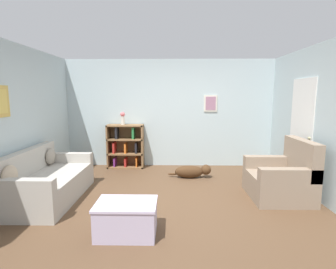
{
  "coord_description": "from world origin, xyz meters",
  "views": [
    {
      "loc": [
        0.08,
        -4.2,
        1.74
      ],
      "look_at": [
        0.0,
        0.4,
        1.05
      ],
      "focal_mm": 28.0,
      "sensor_mm": 36.0,
      "label": 1
    }
  ],
  "objects_px": {
    "recliner_chair": "(282,178)",
    "vase": "(123,118)",
    "dog": "(192,171)",
    "couch": "(46,182)",
    "bookshelf": "(126,146)",
    "coffee_table": "(126,217)"
  },
  "relations": [
    {
      "from": "couch",
      "to": "bookshelf",
      "type": "relative_size",
      "value": 1.72
    },
    {
      "from": "couch",
      "to": "bookshelf",
      "type": "height_order",
      "value": "bookshelf"
    },
    {
      "from": "couch",
      "to": "vase",
      "type": "relative_size",
      "value": 5.94
    },
    {
      "from": "recliner_chair",
      "to": "dog",
      "type": "xyz_separation_m",
      "value": [
        -1.45,
        1.06,
        -0.2
      ]
    },
    {
      "from": "recliner_chair",
      "to": "coffee_table",
      "type": "relative_size",
      "value": 1.35
    },
    {
      "from": "coffee_table",
      "to": "vase",
      "type": "relative_size",
      "value": 2.5
    },
    {
      "from": "vase",
      "to": "coffee_table",
      "type": "bearing_deg",
      "value": -78.86
    },
    {
      "from": "recliner_chair",
      "to": "dog",
      "type": "relative_size",
      "value": 1.11
    },
    {
      "from": "coffee_table",
      "to": "vase",
      "type": "bearing_deg",
      "value": 101.14
    },
    {
      "from": "recliner_chair",
      "to": "couch",
      "type": "bearing_deg",
      "value": -177.67
    },
    {
      "from": "coffee_table",
      "to": "couch",
      "type": "bearing_deg",
      "value": 144.42
    },
    {
      "from": "couch",
      "to": "coffee_table",
      "type": "bearing_deg",
      "value": -35.58
    },
    {
      "from": "couch",
      "to": "recliner_chair",
      "type": "height_order",
      "value": "recliner_chair"
    },
    {
      "from": "bookshelf",
      "to": "recliner_chair",
      "type": "height_order",
      "value": "bookshelf"
    },
    {
      "from": "coffee_table",
      "to": "dog",
      "type": "distance_m",
      "value": 2.52
    },
    {
      "from": "couch",
      "to": "vase",
      "type": "bearing_deg",
      "value": 65.57
    },
    {
      "from": "recliner_chair",
      "to": "vase",
      "type": "relative_size",
      "value": 3.37
    },
    {
      "from": "dog",
      "to": "coffee_table",
      "type": "bearing_deg",
      "value": -113.28
    },
    {
      "from": "couch",
      "to": "recliner_chair",
      "type": "bearing_deg",
      "value": 2.33
    },
    {
      "from": "recliner_chair",
      "to": "coffee_table",
      "type": "distance_m",
      "value": 2.76
    },
    {
      "from": "recliner_chair",
      "to": "bookshelf",
      "type": "bearing_deg",
      "value": 147.92
    },
    {
      "from": "bookshelf",
      "to": "couch",
      "type": "bearing_deg",
      "value": -115.4
    }
  ]
}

